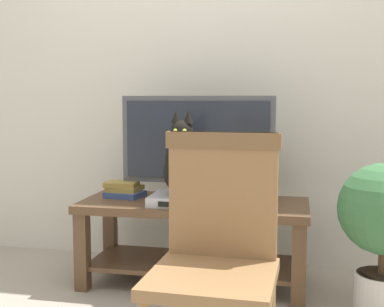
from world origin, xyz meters
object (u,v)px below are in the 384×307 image
(media_box, at_px, (184,200))
(book_stack, at_px, (124,190))
(cat, at_px, (184,164))
(wooden_chair, at_px, (217,247))
(potted_plant, at_px, (384,222))
(tv_stand, at_px, (194,227))
(tv, at_px, (197,144))

(media_box, height_order, book_stack, book_stack)
(cat, height_order, wooden_chair, cat)
(cat, bearing_deg, wooden_chair, -70.61)
(cat, distance_m, potted_plant, 1.02)
(media_box, distance_m, cat, 0.19)
(tv_stand, relative_size, book_stack, 5.46)
(media_box, distance_m, book_stack, 0.41)
(cat, distance_m, wooden_chair, 0.98)
(tv_stand, bearing_deg, book_stack, 172.37)
(book_stack, distance_m, potted_plant, 1.40)
(media_box, xyz_separation_m, potted_plant, (0.99, -0.14, -0.04))
(cat, relative_size, potted_plant, 0.61)
(tv, distance_m, potted_plant, 1.06)
(potted_plant, bearing_deg, wooden_chair, -130.24)
(tv_stand, relative_size, tv, 1.43)
(tv_stand, bearing_deg, wooden_chair, -74.15)
(book_stack, xyz_separation_m, potted_plant, (1.37, -0.28, -0.05))
(wooden_chair, bearing_deg, tv, 104.51)
(tv_stand, xyz_separation_m, tv, (0.00, 0.10, 0.45))
(tv_stand, distance_m, wooden_chair, 1.07)
(media_box, xyz_separation_m, wooden_chair, (0.32, -0.92, 0.03))
(media_box, bearing_deg, cat, -85.72)
(wooden_chair, distance_m, book_stack, 1.28)
(media_box, relative_size, wooden_chair, 0.38)
(book_stack, bearing_deg, potted_plant, -11.55)
(book_stack, relative_size, potted_plant, 0.31)
(tv, bearing_deg, book_stack, -174.40)
(tv_stand, height_order, tv, tv)
(wooden_chair, height_order, potted_plant, wooden_chair)
(media_box, distance_m, potted_plant, 1.00)
(tv_stand, height_order, potted_plant, potted_plant)
(tv_stand, distance_m, tv, 0.46)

